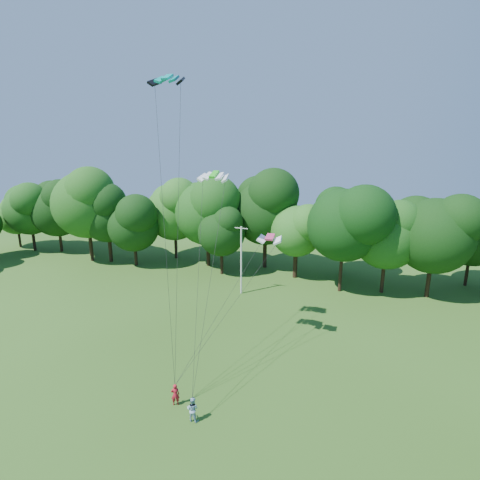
% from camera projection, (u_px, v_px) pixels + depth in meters
% --- Properties ---
extents(utility_pole, '(1.59, 0.24, 7.96)m').
position_uv_depth(utility_pole, '(241.00, 260.00, 42.53)').
color(utility_pole, silver).
rests_on(utility_pole, ground).
extents(kite_flyer_left, '(0.66, 0.57, 1.53)m').
position_uv_depth(kite_flyer_left, '(175.00, 394.00, 24.58)').
color(kite_flyer_left, '#B51727').
rests_on(kite_flyer_left, ground).
extents(kite_flyer_right, '(0.81, 0.64, 1.61)m').
position_uv_depth(kite_flyer_right, '(193.00, 409.00, 23.16)').
color(kite_flyer_right, '#94B6CE').
rests_on(kite_flyer_right, ground).
extents(kite_teal, '(2.62, 1.22, 0.61)m').
position_uv_depth(kite_teal, '(167.00, 77.00, 27.01)').
color(kite_teal, '#059A8F').
rests_on(kite_teal, ground).
extents(kite_green, '(2.36, 1.14, 0.53)m').
position_uv_depth(kite_green, '(214.00, 174.00, 28.04)').
color(kite_green, '#2AD720').
rests_on(kite_green, ground).
extents(kite_pink, '(1.97, 1.00, 0.43)m').
position_uv_depth(kite_pink, '(270.00, 237.00, 29.89)').
color(kite_pink, '#C33665').
rests_on(kite_pink, ground).
extents(tree_back_west, '(10.63, 10.63, 15.47)m').
position_uv_depth(tree_back_west, '(86.00, 196.00, 53.61)').
color(tree_back_west, black).
rests_on(tree_back_west, ground).
extents(tree_back_center, '(9.13, 9.13, 13.28)m').
position_uv_depth(tree_back_center, '(344.00, 222.00, 42.24)').
color(tree_back_center, '#332314').
rests_on(tree_back_center, ground).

